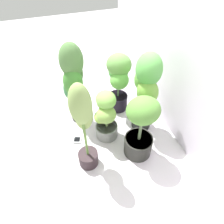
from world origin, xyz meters
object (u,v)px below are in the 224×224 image
at_px(potted_plant_back_left, 119,79).
at_px(potted_plant_front_left, 74,79).
at_px(potted_plant_center, 106,115).
at_px(potted_plant_back_center, 146,86).
at_px(hygrometer_box, 77,140).
at_px(potted_plant_front_right, 84,124).
at_px(potted_plant_back_right, 141,126).

height_order(potted_plant_back_left, potted_plant_front_left, potted_plant_front_left).
xyz_separation_m(potted_plant_center, potted_plant_back_center, (-0.02, 0.43, 0.25)).
bearing_deg(hygrometer_box, potted_plant_center, -164.42).
distance_m(potted_plant_center, potted_plant_front_left, 0.49).
distance_m(potted_plant_back_left, potted_plant_front_left, 0.52).
distance_m(potted_plant_back_center, hygrometer_box, 0.94).
relative_size(potted_plant_front_right, potted_plant_front_left, 1.01).
height_order(potted_plant_front_left, hygrometer_box, potted_plant_front_left).
bearing_deg(potted_plant_back_center, potted_plant_center, -87.64).
distance_m(potted_plant_center, hygrometer_box, 0.45).
relative_size(potted_plant_back_left, potted_plant_back_center, 0.81).
distance_m(potted_plant_front_right, potted_plant_front_left, 0.61).
distance_m(potted_plant_front_right, potted_plant_back_center, 0.74).
xyz_separation_m(potted_plant_back_center, hygrometer_box, (-0.01, -0.75, -0.56)).
bearing_deg(potted_plant_front_left, hygrometer_box, -16.92).
distance_m(potted_plant_back_left, potted_plant_back_right, 0.69).
bearing_deg(potted_plant_center, hygrometer_box, -94.09).
xyz_separation_m(potted_plant_back_right, hygrometer_box, (-0.32, -0.57, -0.38)).
bearing_deg(potted_plant_back_center, potted_plant_back_right, -30.07).
distance_m(potted_plant_front_left, hygrometer_box, 0.66).
bearing_deg(potted_plant_back_left, potted_plant_center, -35.50).
relative_size(potted_plant_back_left, potted_plant_back_right, 1.04).
distance_m(potted_plant_back_left, potted_plant_back_center, 0.42).
relative_size(potted_plant_front_right, hygrometer_box, 9.49).
bearing_deg(potted_plant_center, potted_plant_front_left, -147.85).
xyz_separation_m(potted_plant_front_right, potted_plant_front_left, (-0.61, 0.04, 0.02)).
bearing_deg(hygrometer_box, potted_plant_back_left, -129.21).
height_order(potted_plant_back_left, potted_plant_back_right, potted_plant_back_left).
distance_m(potted_plant_back_left, hygrometer_box, 0.83).
bearing_deg(potted_plant_back_left, potted_plant_front_left, -86.63).
bearing_deg(potted_plant_back_right, potted_plant_back_center, 149.93).
bearing_deg(potted_plant_back_center, potted_plant_back_left, -158.12).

